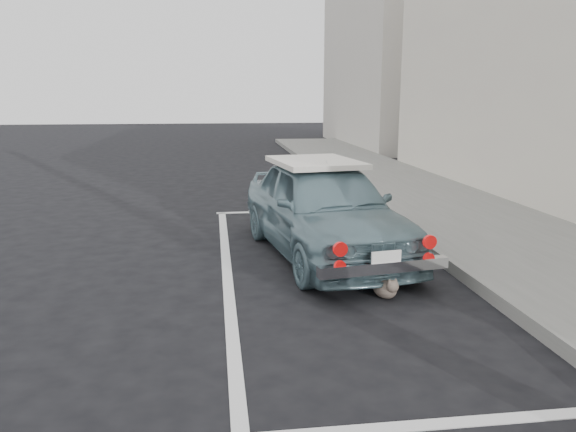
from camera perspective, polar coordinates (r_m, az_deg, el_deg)
ground at (r=4.38m, az=7.27°, el=-17.14°), size 80.00×80.00×0.00m
building_far at (r=24.87m, az=10.13°, el=16.34°), size 3.50×10.00×8.00m
pline_rear at (r=4.12m, az=16.31°, el=-19.52°), size 3.00×0.12×0.01m
pline_front at (r=10.51m, az=0.93°, el=0.51°), size 3.00×0.12×0.01m
pline_side at (r=7.01m, az=-6.23°, el=-5.57°), size 0.12×7.00×0.01m
retro_coupe at (r=7.54m, az=3.69°, el=0.86°), size 2.09×3.99×1.29m
cat at (r=6.14m, az=9.89°, el=-7.14°), size 0.30×0.50×0.27m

